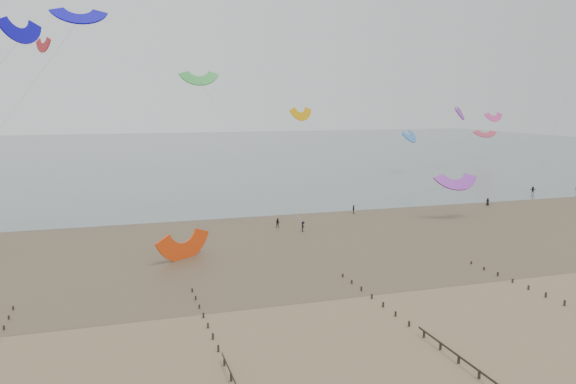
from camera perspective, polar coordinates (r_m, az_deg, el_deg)
The scene contains 5 objects.
ground at distance 56.48m, azimuth 6.63°, elevation -12.48°, with size 500.00×500.00×0.00m, color brown.
sea_and_shore at distance 86.63m, azimuth -5.22°, elevation -4.78°, with size 500.00×665.00×0.03m.
kitesurfers at distance 111.81m, azimuth 12.17°, elevation -1.38°, with size 131.57×22.12×1.70m.
grounded_kite at distance 77.02m, azimuth -10.46°, elevation -6.67°, with size 7.53×3.95×5.74m, color #EA400E, non-canonical shape.
kites_airborne at distance 138.76m, azimuth -9.82°, elevation 8.74°, with size 240.33×110.28×35.44m.
Camera 1 is at (-21.74, -47.86, 20.67)m, focal length 35.00 mm.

